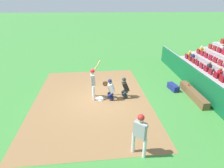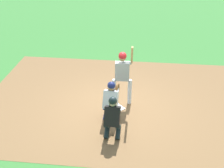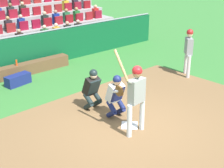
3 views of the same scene
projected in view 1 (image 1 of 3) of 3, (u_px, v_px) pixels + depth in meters
name	position (u px, v px, depth m)	size (l,w,h in m)	color
ground_plane	(100.00, 99.00, 10.81)	(160.00, 160.00, 0.00)	#3A8036
infield_dirt_patch	(91.00, 99.00, 10.77)	(9.12, 6.54, 0.01)	olive
home_plate_marker	(100.00, 99.00, 10.80)	(0.44, 0.44, 0.02)	white
batter_at_plate	(93.00, 80.00, 10.44)	(0.69, 0.60, 2.23)	silver
catcher_crouching	(110.00, 88.00, 10.49)	(0.49, 0.72, 1.30)	navy
home_plate_umpire	(125.00, 87.00, 10.70)	(0.46, 0.45, 1.29)	#1B2828
dugout_wall	(202.00, 85.00, 10.91)	(14.29, 0.24, 1.42)	#0F572F
dugout_bench	(193.00, 94.00, 10.90)	(2.95, 0.40, 0.44)	brown
water_bottle_on_bench	(188.00, 84.00, 11.40)	(0.07, 0.07, 0.22)	#E14D19
equipment_duffel_bag	(173.00, 87.00, 11.84)	(0.91, 0.36, 0.38)	navy
on_deck_batter	(140.00, 131.00, 6.50)	(0.50, 0.54, 1.78)	silver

